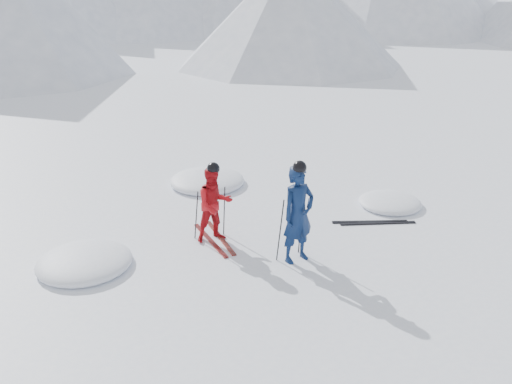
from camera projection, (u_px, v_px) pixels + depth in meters
ground at (348, 228)px, 11.89m from camera, size 160.00×160.00×0.00m
skier_blue at (298, 215)px, 10.20m from camera, size 0.73×0.51×1.92m
skier_red at (214, 205)px, 11.06m from camera, size 0.84×0.69×1.59m
pole_blue_left at (280, 230)px, 10.29m from camera, size 0.13×0.09×1.27m
pole_blue_right at (301, 222)px, 10.64m from camera, size 0.13×0.08×1.28m
pole_red_left at (196, 215)px, 11.21m from camera, size 0.11×0.09×1.06m
pole_red_right at (224, 211)px, 11.42m from camera, size 0.11×0.08×1.06m
ski_worn_left at (210, 240)px, 11.29m from camera, size 0.23×1.70×0.03m
ski_worn_right at (221, 237)px, 11.41m from camera, size 0.35×1.69×0.03m
ski_loose_a at (370, 222)px, 12.14m from camera, size 1.53×0.90×0.03m
ski_loose_b at (378, 223)px, 12.07m from camera, size 1.56×0.85×0.03m
snow_lumps at (210, 211)px, 12.71m from camera, size 8.73×5.29×0.43m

